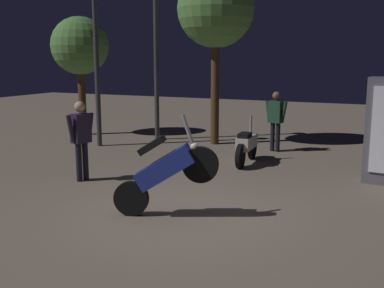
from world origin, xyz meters
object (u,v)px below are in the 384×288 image
Objects in this scene: person_rider_beside at (276,116)px; person_bystander_far at (81,134)px; streetlamp_near at (95,29)px; streetlamp_far at (156,35)px; motorcycle_white_parked_left at (247,145)px; motorcycle_blue_foreground at (165,171)px.

person_rider_beside is 0.99× the size of person_bystander_far.
person_bystander_far is at bearing -59.39° from streetlamp_near.
person_bystander_far is 5.42m from streetlamp_far.
streetlamp_near reaches higher than motorcycle_white_parked_left.
person_bystander_far reaches higher than person_rider_beside.
motorcycle_blue_foreground is at bearing -11.61° from person_bystander_far.
motorcycle_blue_foreground is 4.15m from motorcycle_white_parked_left.
streetlamp_near is (-4.50, 0.40, 2.79)m from motorcycle_white_parked_left.
motorcycle_blue_foreground is 0.32× the size of streetlamp_near.
streetlamp_far is at bearing 58.18° from streetlamp_near.
motorcycle_white_parked_left is at bearing 7.81° from person_rider_beside.
streetlamp_far reaches higher than motorcycle_white_parked_left.
person_rider_beside reaches higher than motorcycle_white_parked_left.
person_bystander_far is at bearing 135.13° from motorcycle_white_parked_left.
motorcycle_white_parked_left is 5.31m from streetlamp_near.
motorcycle_blue_foreground is at bearing -45.22° from streetlamp_near.
motorcycle_white_parked_left is 1.79m from person_rider_beside.
motorcycle_blue_foreground is 0.33× the size of streetlamp_far.
person_rider_beside is at bearing -11.34° from motorcycle_white_parked_left.
streetlamp_near is at bearing 135.15° from person_bystander_far.
person_rider_beside is at bearing 15.33° from streetlamp_near.
person_bystander_far is (-2.80, -4.58, 0.01)m from person_rider_beside.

